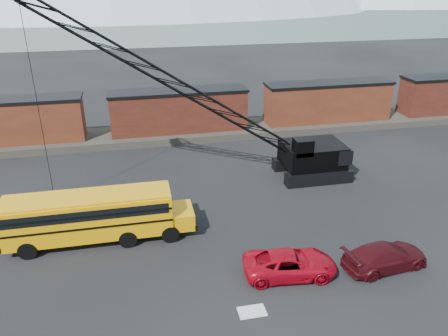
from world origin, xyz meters
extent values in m
plane|color=black|center=(0.00, 0.00, 0.00)|extent=(160.00, 160.00, 0.00)
cube|color=#443E38|center=(0.00, 22.00, 0.35)|extent=(120.00, 5.00, 0.70)
cube|color=#4D1D16|center=(-16.00, 22.00, 2.70)|extent=(13.50, 2.90, 4.00)
cube|color=black|center=(-16.00, 22.00, 4.75)|extent=(13.70, 3.10, 0.25)
cube|color=black|center=(-11.80, 22.00, 1.00)|extent=(2.20, 2.40, 0.60)
cube|color=#571F18|center=(0.00, 22.00, 2.70)|extent=(13.50, 2.90, 4.00)
cube|color=black|center=(0.00, 22.00, 4.75)|extent=(13.70, 3.10, 0.25)
cube|color=black|center=(-4.20, 22.00, 1.00)|extent=(2.20, 2.40, 0.60)
cube|color=black|center=(4.20, 22.00, 1.00)|extent=(2.20, 2.40, 0.60)
cube|color=#4D1D16|center=(16.00, 22.00, 2.70)|extent=(13.50, 2.90, 4.00)
cube|color=black|center=(16.00, 22.00, 4.75)|extent=(13.70, 3.10, 0.25)
cube|color=black|center=(11.80, 22.00, 1.00)|extent=(2.20, 2.40, 0.60)
cube|color=black|center=(20.20, 22.00, 1.00)|extent=(2.20, 2.40, 0.60)
cube|color=black|center=(27.80, 22.00, 1.00)|extent=(2.20, 2.40, 0.60)
cube|color=silver|center=(0.50, -4.00, 0.01)|extent=(1.40, 0.90, 0.02)
cube|color=orange|center=(-7.66, 4.21, 1.80)|extent=(10.00, 2.50, 2.50)
cube|color=orange|center=(-2.06, 4.21, 1.10)|extent=(1.60, 2.30, 1.10)
cube|color=orange|center=(-7.66, 4.21, 3.10)|extent=(10.00, 2.30, 0.18)
cube|color=black|center=(-7.66, 2.95, 2.50)|extent=(9.60, 0.05, 0.65)
cube|color=black|center=(-7.66, 5.47, 2.50)|extent=(9.60, 0.05, 0.65)
cube|color=black|center=(-1.21, 4.21, 0.80)|extent=(0.15, 2.45, 0.35)
cube|color=black|center=(-12.71, 4.21, 0.80)|extent=(0.15, 2.50, 0.35)
cylinder|color=black|center=(-11.26, 3.06, 0.55)|extent=(1.10, 0.35, 1.10)
cylinder|color=black|center=(-11.26, 5.36, 0.55)|extent=(1.10, 0.35, 1.10)
cylinder|color=black|center=(-5.46, 3.06, 0.55)|extent=(1.10, 0.35, 1.10)
cylinder|color=black|center=(-5.46, 5.36, 0.55)|extent=(1.10, 0.35, 1.10)
cylinder|color=black|center=(-2.86, 3.06, 0.55)|extent=(1.10, 0.35, 1.10)
cylinder|color=black|center=(-2.86, 5.36, 0.55)|extent=(1.10, 0.35, 1.10)
imported|color=#B1081A|center=(3.32, -1.59, 0.72)|extent=(5.42, 2.92, 1.45)
imported|color=#3E0B10|center=(8.86, -2.09, 0.74)|extent=(5.32, 2.71, 1.48)
cube|color=black|center=(9.55, 8.86, 0.50)|extent=(5.50, 1.00, 1.00)
cube|color=black|center=(9.55, 12.06, 0.50)|extent=(5.50, 1.00, 1.00)
cube|color=black|center=(9.55, 10.46, 1.90)|extent=(4.80, 3.60, 1.80)
cube|color=black|center=(11.55, 10.46, 2.10)|extent=(1.20, 3.80, 1.20)
cube|color=black|center=(8.15, 9.26, 3.10)|extent=(1.40, 1.20, 1.30)
cube|color=black|center=(8.15, 8.71, 3.10)|extent=(1.20, 0.06, 0.90)
cylinder|color=black|center=(-10.57, 9.40, 7.13)|extent=(0.04, 0.04, 13.96)
cube|color=black|center=(-10.57, 9.40, 0.35)|extent=(0.25, 0.25, 0.50)
camera|label=1|loc=(-4.40, -20.25, 15.56)|focal=35.00mm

